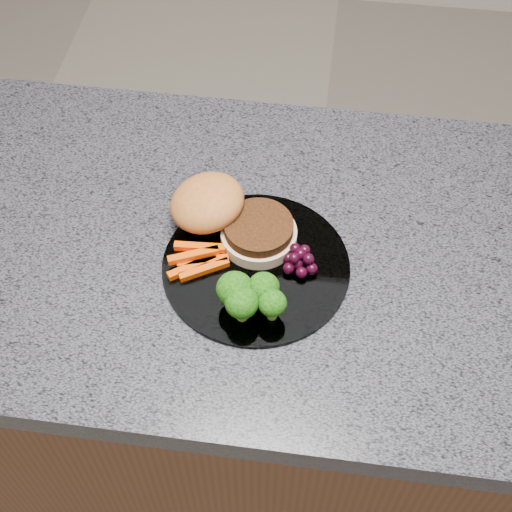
{
  "coord_description": "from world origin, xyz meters",
  "views": [
    {
      "loc": [
        0.01,
        -0.62,
        1.7
      ],
      "look_at": [
        -0.07,
        -0.04,
        0.93
      ],
      "focal_mm": 50.0,
      "sensor_mm": 36.0,
      "label": 1
    }
  ],
  "objects": [
    {
      "name": "island_cabinet",
      "position": [
        0.0,
        0.0,
        0.43
      ],
      "size": [
        1.2,
        0.6,
        0.86
      ],
      "primitive_type": "cube",
      "color": "#50301B",
      "rests_on": "ground"
    },
    {
      "name": "plate",
      "position": [
        -0.07,
        -0.04,
        0.9
      ],
      "size": [
        0.26,
        0.26,
        0.01
      ],
      "primitive_type": "cylinder",
      "color": "white",
      "rests_on": "countertop"
    },
    {
      "name": "grape_bunch",
      "position": [
        -0.01,
        -0.03,
        0.92
      ],
      "size": [
        0.05,
        0.05,
        0.03
      ],
      "rotation": [
        0.0,
        0.0,
        0.33
      ],
      "color": "black",
      "rests_on": "plate"
    },
    {
      "name": "carrot_sticks",
      "position": [
        -0.14,
        -0.05,
        0.91
      ],
      "size": [
        0.09,
        0.07,
        0.02
      ],
      "rotation": [
        0.0,
        0.0,
        0.15
      ],
      "color": "#EA4A03",
      "rests_on": "plate"
    },
    {
      "name": "countertop",
      "position": [
        0.0,
        0.0,
        0.88
      ],
      "size": [
        1.2,
        0.6,
        0.04
      ],
      "primitive_type": "cube",
      "color": "#51505A",
      "rests_on": "island_cabinet"
    },
    {
      "name": "burger",
      "position": [
        -0.12,
        0.02,
        0.93
      ],
      "size": [
        0.19,
        0.14,
        0.06
      ],
      "rotation": [
        0.0,
        0.0,
        -0.07
      ],
      "color": "beige",
      "rests_on": "plate"
    },
    {
      "name": "broccoli",
      "position": [
        -0.06,
        -0.11,
        0.94
      ],
      "size": [
        0.09,
        0.07,
        0.06
      ],
      "rotation": [
        0.0,
        0.0,
        0.04
      ],
      "color": "olive",
      "rests_on": "plate"
    }
  ]
}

